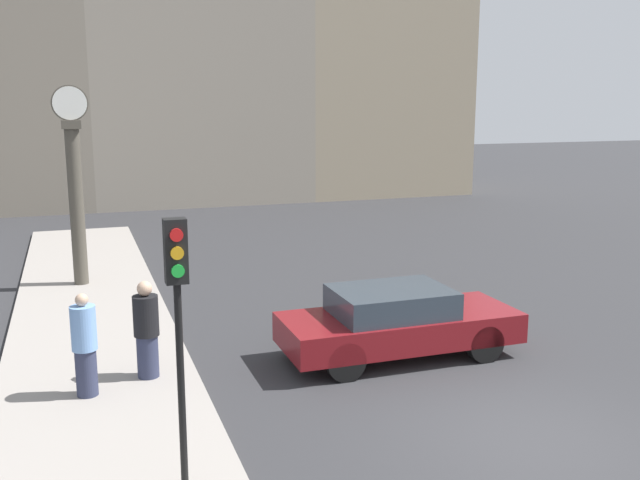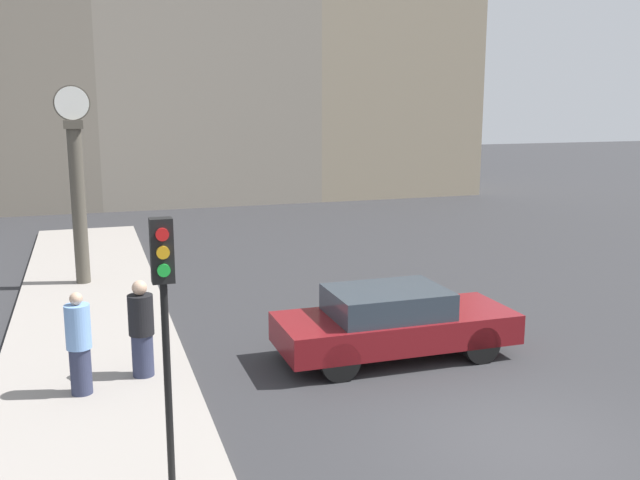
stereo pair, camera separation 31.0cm
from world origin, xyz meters
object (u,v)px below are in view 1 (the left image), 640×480
object	(u,v)px
sedan_car	(397,321)
street_clock	(76,191)
pedestrian_blue_stripe	(85,346)
traffic_light_near	(178,299)
pedestrian_black_jacket	(147,330)

from	to	relation	value
sedan_car	street_clock	xyz separation A→B (m)	(-5.60, 7.28, 1.86)
sedan_car	pedestrian_blue_stripe	bearing A→B (deg)	-177.51
traffic_light_near	pedestrian_blue_stripe	bearing A→B (deg)	107.22
sedan_car	pedestrian_blue_stripe	size ratio (longest dim) A/B	2.65
sedan_car	traffic_light_near	bearing A→B (deg)	-141.50
street_clock	pedestrian_black_jacket	bearing A→B (deg)	-82.12
street_clock	pedestrian_blue_stripe	distance (m)	7.69
street_clock	sedan_car	bearing A→B (deg)	-52.45
sedan_car	pedestrian_blue_stripe	xyz separation A→B (m)	(-5.64, -0.25, 0.27)
traffic_light_near	pedestrian_black_jacket	bearing A→B (deg)	90.53
street_clock	pedestrian_blue_stripe	size ratio (longest dim) A/B	2.97
sedan_car	traffic_light_near	world-z (taller)	traffic_light_near
traffic_light_near	street_clock	bearing A→B (deg)	95.29
traffic_light_near	street_clock	world-z (taller)	street_clock
street_clock	traffic_light_near	bearing A→B (deg)	-84.71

